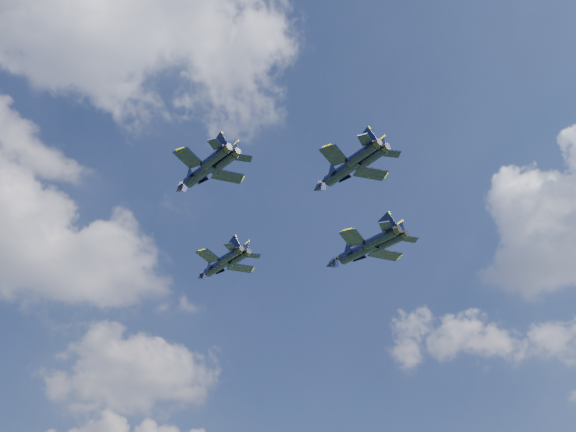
{
  "coord_description": "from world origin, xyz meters",
  "views": [
    {
      "loc": [
        -32.28,
        -85.5,
        7.04
      ],
      "look_at": [
        0.04,
        0.73,
        64.7
      ],
      "focal_mm": 45.0,
      "sensor_mm": 36.0,
      "label": 1
    }
  ],
  "objects_px": {
    "jet_left": "(199,174)",
    "jet_slot": "(341,172)",
    "jet_lead": "(217,267)",
    "jet_right": "(356,252)"
  },
  "relations": [
    {
      "from": "jet_lead",
      "to": "jet_right",
      "type": "relative_size",
      "value": 0.81
    },
    {
      "from": "jet_left",
      "to": "jet_lead",
      "type": "bearing_deg",
      "value": 47.82
    },
    {
      "from": "jet_slot",
      "to": "jet_left",
      "type": "bearing_deg",
      "value": 142.15
    },
    {
      "from": "jet_right",
      "to": "jet_lead",
      "type": "bearing_deg",
      "value": 131.86
    },
    {
      "from": "jet_left",
      "to": "jet_right",
      "type": "height_order",
      "value": "jet_right"
    },
    {
      "from": "jet_lead",
      "to": "jet_slot",
      "type": "relative_size",
      "value": 0.94
    },
    {
      "from": "jet_lead",
      "to": "jet_right",
      "type": "bearing_deg",
      "value": -44.77
    },
    {
      "from": "jet_left",
      "to": "jet_slot",
      "type": "bearing_deg",
      "value": -40.49
    },
    {
      "from": "jet_left",
      "to": "jet_right",
      "type": "bearing_deg",
      "value": 2.45
    },
    {
      "from": "jet_right",
      "to": "jet_slot",
      "type": "xyz_separation_m",
      "value": [
        -11.55,
        -19.56,
        0.33
      ]
    }
  ]
}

